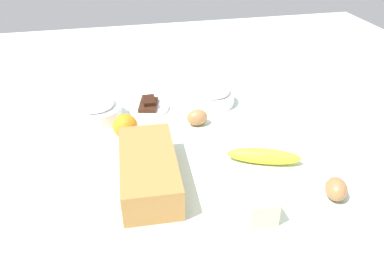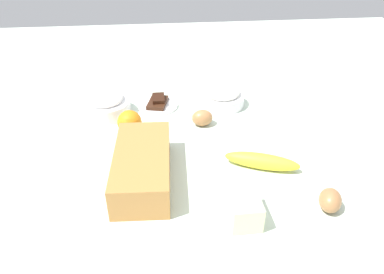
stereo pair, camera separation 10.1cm
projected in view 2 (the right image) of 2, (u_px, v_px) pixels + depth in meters
name	position (u px, v px, depth m)	size (l,w,h in m)	color
ground_plane	(192.00, 152.00, 1.04)	(2.40, 2.40, 0.02)	silver
loaf_pan	(142.00, 166.00, 0.90)	(0.29, 0.14, 0.08)	#B77A3D
flour_bowl	(222.00, 96.00, 1.23)	(0.15, 0.15, 0.07)	white
sugar_bowl	(106.00, 104.00, 1.18)	(0.15, 0.15, 0.07)	white
banana	(262.00, 161.00, 0.95)	(0.19, 0.04, 0.04)	yellow
orange_fruit	(130.00, 122.00, 1.08)	(0.07, 0.07, 0.07)	orange
butter_block	(244.00, 209.00, 0.79)	(0.09, 0.06, 0.06)	#F4EDB2
egg_near_butter	(202.00, 118.00, 1.13)	(0.05, 0.05, 0.06)	#B17748
egg_beside_bowl	(330.00, 200.00, 0.82)	(0.05, 0.05, 0.06)	#A46E42
chocolate_plate	(158.00, 104.00, 1.23)	(0.13, 0.13, 0.03)	white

